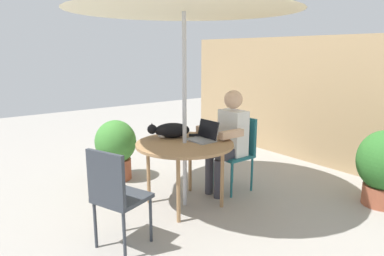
# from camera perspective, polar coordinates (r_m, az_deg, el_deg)

# --- Properties ---
(ground_plane) EXTENTS (14.00, 14.00, 0.00)m
(ground_plane) POSITION_cam_1_polar(r_m,az_deg,el_deg) (4.05, -1.15, -12.31)
(ground_plane) COLOR gray
(fence_back) EXTENTS (5.50, 0.08, 1.91)m
(fence_back) POSITION_cam_1_polar(r_m,az_deg,el_deg) (5.56, 19.93, 4.05)
(fence_back) COLOR tan
(fence_back) RESTS_ON ground
(patio_table) EXTENTS (1.06, 1.06, 0.72)m
(patio_table) POSITION_cam_1_polar(r_m,az_deg,el_deg) (3.82, -1.20, -3.23)
(patio_table) COLOR #9E754C
(patio_table) RESTS_ON ground
(chair_occupied) EXTENTS (0.40, 0.40, 0.90)m
(chair_occupied) POSITION_cam_1_polar(r_m,az_deg,el_deg) (4.36, 7.42, -3.11)
(chair_occupied) COLOR #1E606B
(chair_occupied) RESTS_ON ground
(chair_empty) EXTENTS (0.51, 0.51, 0.90)m
(chair_empty) POSITION_cam_1_polar(r_m,az_deg,el_deg) (3.08, -12.40, -10.01)
(chair_empty) COLOR #33383F
(chair_empty) RESTS_ON ground
(person_seated) EXTENTS (0.48, 0.48, 1.24)m
(person_seated) POSITION_cam_1_polar(r_m,az_deg,el_deg) (4.21, 5.95, -1.26)
(person_seated) COLOR white
(person_seated) RESTS_ON ground
(laptop) EXTENTS (0.31, 0.26, 0.21)m
(laptop) POSITION_cam_1_polar(r_m,az_deg,el_deg) (3.90, 2.08, -1.08)
(laptop) COLOR gray
(laptop) RESTS_ON patio_table
(cat) EXTENTS (0.40, 0.57, 0.17)m
(cat) POSITION_cam_1_polar(r_m,az_deg,el_deg) (4.01, -3.59, -0.42)
(cat) COLOR black
(cat) RESTS_ON patio_table
(potted_plant_near_fence) EXTENTS (0.54, 0.54, 0.80)m
(potted_plant_near_fence) POSITION_cam_1_polar(r_m,az_deg,el_deg) (4.77, -12.24, -3.03)
(potted_plant_near_fence) COLOR #9E5138
(potted_plant_near_fence) RESTS_ON ground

